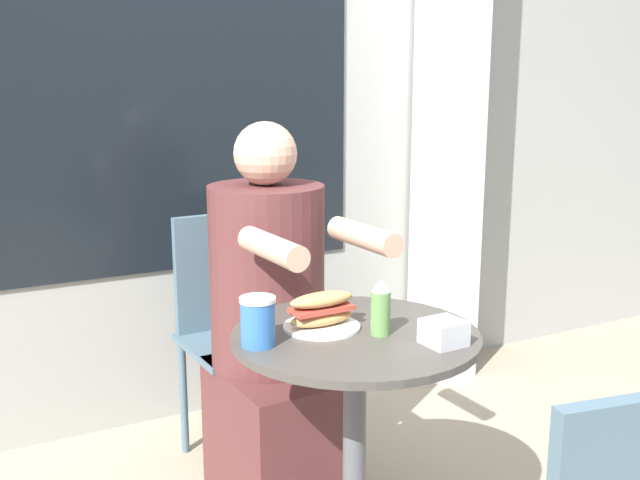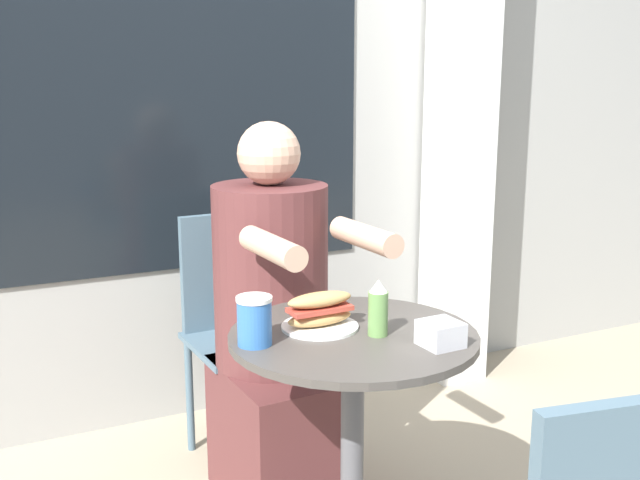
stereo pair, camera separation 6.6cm
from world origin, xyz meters
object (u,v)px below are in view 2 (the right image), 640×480
(cafe_table, at_px, (353,407))
(sandwich_on_plate, at_px, (320,313))
(seated_diner, at_px, (277,342))
(drink_cup, at_px, (254,321))
(condiment_bottle, at_px, (378,309))
(diner_chair, at_px, (238,313))

(cafe_table, xyz_separation_m, sandwich_on_plate, (-0.06, 0.07, 0.24))
(sandwich_on_plate, bearing_deg, cafe_table, -48.87)
(cafe_table, height_order, seated_diner, seated_diner)
(drink_cup, relative_size, condiment_bottle, 0.84)
(diner_chair, relative_size, seated_diner, 0.72)
(drink_cup, height_order, condiment_bottle, condiment_bottle)
(diner_chair, xyz_separation_m, drink_cup, (-0.25, -0.82, 0.26))
(sandwich_on_plate, distance_m, drink_cup, 0.20)
(cafe_table, xyz_separation_m, seated_diner, (0.00, 0.51, 0.01))
(seated_diner, bearing_deg, sandwich_on_plate, 79.51)
(cafe_table, distance_m, condiment_bottle, 0.28)
(drink_cup, bearing_deg, diner_chair, 73.20)
(sandwich_on_plate, bearing_deg, drink_cup, -168.61)
(seated_diner, bearing_deg, drink_cup, 59.57)
(sandwich_on_plate, relative_size, drink_cup, 1.66)
(diner_chair, relative_size, sandwich_on_plate, 4.41)
(seated_diner, distance_m, drink_cup, 0.60)
(cafe_table, relative_size, diner_chair, 0.83)
(cafe_table, bearing_deg, seated_diner, 89.69)
(diner_chair, xyz_separation_m, sandwich_on_plate, (-0.06, -0.79, 0.24))
(seated_diner, relative_size, sandwich_on_plate, 6.16)
(drink_cup, bearing_deg, cafe_table, -6.77)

